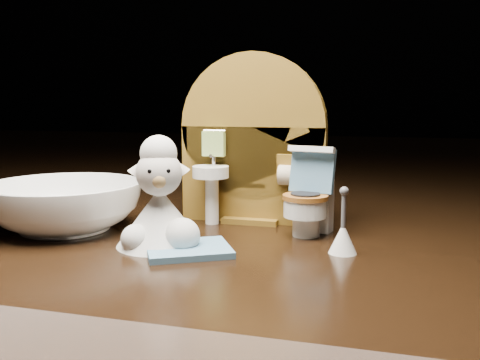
{
  "coord_description": "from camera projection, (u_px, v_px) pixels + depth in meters",
  "views": [
    {
      "loc": [
        0.12,
        -0.4,
        0.11
      ],
      "look_at": [
        0.0,
        0.01,
        0.05
      ],
      "focal_mm": 40.0,
      "sensor_mm": 36.0,
      "label": 1
    }
  ],
  "objects": [
    {
      "name": "ceramic_bowl",
      "position": [
        65.0,
        206.0,
        0.45
      ],
      "size": [
        0.17,
        0.17,
        0.04
      ],
      "primitive_type": "imported",
      "rotation": [
        0.0,
        0.0,
        -0.4
      ],
      "color": "white",
      "rests_on": "ground"
    },
    {
      "name": "plush_lamb",
      "position": [
        160.0,
        207.0,
        0.4
      ],
      "size": [
        0.07,
        0.07,
        0.09
      ],
      "rotation": [
        0.0,
        0.0,
        0.43
      ],
      "color": "silver",
      "rests_on": "ground"
    },
    {
      "name": "backdrop_panel",
      "position": [
        252.0,
        149.0,
        0.48
      ],
      "size": [
        0.13,
        0.05,
        0.15
      ],
      "color": "brown",
      "rests_on": "ground"
    },
    {
      "name": "toilet_brush",
      "position": [
        343.0,
        236.0,
        0.38
      ],
      "size": [
        0.02,
        0.02,
        0.05
      ],
      "color": "white",
      "rests_on": "ground"
    },
    {
      "name": "toy_toilet",
      "position": [
        310.0,
        202.0,
        0.44
      ],
      "size": [
        0.04,
        0.05,
        0.07
      ],
      "rotation": [
        0.0,
        0.0,
        -0.21
      ],
      "color": "white",
      "rests_on": "ground"
    },
    {
      "name": "bath_mat",
      "position": [
        188.0,
        250.0,
        0.39
      ],
      "size": [
        0.08,
        0.07,
        0.0
      ],
      "primitive_type": "cube",
      "rotation": [
        0.0,
        0.0,
        0.52
      ],
      "color": "teal",
      "rests_on": "ground"
    }
  ]
}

